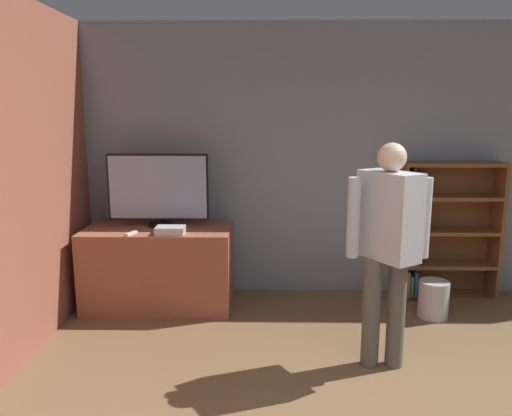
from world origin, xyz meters
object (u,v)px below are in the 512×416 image
bookshelf (438,230)px  person (388,238)px  television (158,189)px  game_console (170,230)px  waste_bin (433,299)px

bookshelf → person: (-0.86, -1.41, 0.29)m
television → bookshelf: (2.74, 0.19, -0.44)m
bookshelf → game_console: bearing=-169.0°
bookshelf → person: bearing=-121.3°
television → game_console: bearing=-62.5°
person → waste_bin: 1.37m
television → game_console: 0.48m
television → person: (1.88, -1.22, -0.15)m
game_console → bookshelf: bearing=11.0°
bookshelf → person: person is taller
game_console → bookshelf: bookshelf is taller
person → waste_bin: size_ratio=4.84×
television → waste_bin: size_ratio=2.81×
bookshelf → person: 1.67m
television → person: 2.25m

